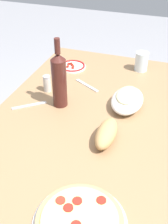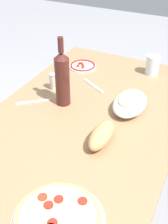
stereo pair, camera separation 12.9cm
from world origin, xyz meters
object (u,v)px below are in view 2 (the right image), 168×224
dining_table (84,135)px  bread_loaf (102,135)px  wine_bottle (62,78)px  water_glass (152,65)px  spice_shaker (53,81)px  baked_pasta_dish (130,102)px  pepperoni_pizza (58,219)px  side_plate_near (83,66)px

dining_table → bread_loaf: bearing=-131.0°
wine_bottle → water_glass: 0.59m
dining_table → spice_shaker: spice_shaker is taller
dining_table → baked_pasta_dish: 0.27m
bread_loaf → spice_shaker: size_ratio=2.21×
baked_pasta_dish → wine_bottle: size_ratio=0.71×
dining_table → wine_bottle: wine_bottle is taller
pepperoni_pizza → water_glass: (1.07, 0.00, 0.04)m
dining_table → wine_bottle: (0.06, 0.14, 0.25)m
pepperoni_pizza → bread_loaf: 0.40m
bread_loaf → spice_shaker: (0.28, 0.40, 0.01)m
baked_pasta_dish → side_plate_near: (0.30, 0.40, -0.03)m
wine_bottle → water_glass: wine_bottle is taller
bread_loaf → dining_table: bearing=49.0°
pepperoni_pizza → bread_loaf: size_ratio=1.52×
side_plate_near → bread_loaf: size_ratio=0.84×
pepperoni_pizza → wine_bottle: wine_bottle is taller
dining_table → pepperoni_pizza: pepperoni_pizza is taller
pepperoni_pizza → spice_shaker: (0.68, 0.43, 0.03)m
spice_shaker → bread_loaf: bearing=-125.1°
wine_bottle → baked_pasta_dish: bearing=-73.6°
water_glass → wine_bottle: bearing=148.1°
side_plate_near → baked_pasta_dish: bearing=-126.8°
pepperoni_pizza → baked_pasta_dish: (0.67, 0.00, 0.03)m
side_plate_near → bread_loaf: 0.68m
side_plate_near → spice_shaker: spice_shaker is taller
dining_table → water_glass: (0.56, -0.16, 0.16)m
spice_shaker → baked_pasta_dish: bearing=-90.7°
dining_table → bread_loaf: (-0.12, -0.14, 0.15)m
baked_pasta_dish → water_glass: size_ratio=2.16×
pepperoni_pizza → spice_shaker: size_ratio=3.36×
water_glass → pepperoni_pizza: bearing=-179.8°
wine_bottle → water_glass: size_ratio=3.04×
pepperoni_pizza → water_glass: 1.07m
pepperoni_pizza → wine_bottle: bearing=28.1°
water_glass → bread_loaf: 0.68m
dining_table → water_glass: size_ratio=12.78×
dining_table → baked_pasta_dish: size_ratio=5.92×
baked_pasta_dish → spice_shaker: 0.43m
baked_pasta_dish → water_glass: water_glass is taller
dining_table → spice_shaker: bearing=58.4°
baked_pasta_dish → side_plate_near: 0.50m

